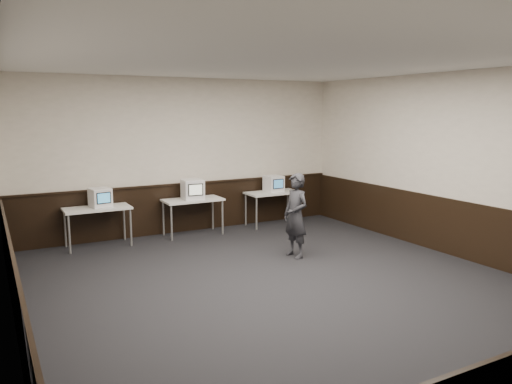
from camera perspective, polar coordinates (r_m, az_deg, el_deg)
floor at (r=7.32m, az=3.42°, el=-10.95°), size 8.00×8.00×0.00m
ceiling at (r=6.90m, az=3.68°, el=14.83°), size 8.00×8.00×0.00m
back_wall at (r=10.52m, az=-8.14°, el=4.11°), size 7.00×0.00×7.00m
left_wall at (r=5.89m, az=-26.67°, el=-0.80°), size 0.00×8.00×8.00m
right_wall at (r=9.27m, az=22.23°, el=2.83°), size 0.00×8.00×8.00m
wainscot_back at (r=10.65m, az=-7.97°, el=-1.80°), size 6.98×0.04×1.00m
wainscot_left at (r=6.16m, az=-25.73°, el=-10.91°), size 0.04×7.98×1.00m
wainscot_right at (r=9.43m, az=21.74°, el=-3.83°), size 0.04×7.98×1.00m
wainscot_rail at (r=10.55m, az=-7.99°, el=0.96°), size 6.98×0.06×0.04m
desk_left at (r=9.76m, az=-17.69°, el=-2.10°), size 1.20×0.60×0.75m
desk_center at (r=10.27m, az=-7.24°, el=-1.18°), size 1.20×0.60×0.75m
desk_right at (r=11.09m, az=1.94°, el=-0.33°), size 1.20×0.60×0.75m
emac_left at (r=9.75m, az=-17.37°, el=-0.61°), size 0.41×0.42×0.35m
emac_center at (r=10.20m, az=-7.25°, el=0.31°), size 0.44×0.47×0.41m
emac_right at (r=11.07m, az=2.04°, el=0.96°), size 0.37×0.40×0.36m
person at (r=8.66m, az=4.56°, el=-2.70°), size 0.41×0.57×1.47m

